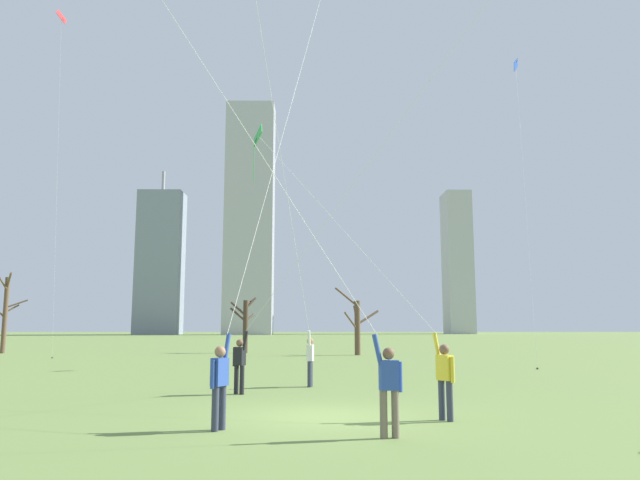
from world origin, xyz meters
TOP-DOWN VIEW (x-y plane):
  - ground_plane at (0.00, 0.00)m, footprint 400.00×400.00m
  - kite_flyer_midfield_right_yellow at (-1.75, -0.53)m, footprint 2.98×11.41m
  - kite_flyer_far_back_white at (-0.59, -2.95)m, footprint 12.79×2.48m
  - kite_flyer_midfield_left_pink at (-0.89, 4.33)m, footprint 2.92×9.99m
  - kite_flyer_foreground_left_green at (2.13, -0.04)m, footprint 5.03×6.22m
  - kite_flyer_midfield_center_teal at (-1.19, 3.54)m, footprint 9.87×7.48m
  - distant_kite_high_overhead_blue at (11.34, 18.38)m, footprint 1.47×4.63m
  - distant_kite_drifting_right_red at (-16.22, 21.92)m, footprint 0.86×3.69m
  - bare_tree_left_of_center at (2.84, 28.79)m, footprint 3.20×2.58m
  - bare_tree_rightmost at (-23.49, 31.75)m, footprint 2.95×2.33m
  - bare_tree_leftmost at (-5.49, 32.32)m, footprint 2.10×1.32m
  - skyline_mid_tower_right at (38.33, 145.77)m, footprint 6.68×9.50m
  - skyline_short_annex at (-16.08, 130.81)m, footprint 11.72×7.70m
  - skyline_tall_tower at (-38.14, 133.03)m, footprint 10.57×8.07m

SIDE VIEW (x-z plane):
  - ground_plane at x=0.00m, z-range 0.00..0.00m
  - kite_flyer_foreground_left_green at x=2.13m, z-range -2.57..6.03m
  - bare_tree_left_of_center at x=2.84m, z-range -0.23..4.55m
  - bare_tree_leftmost at x=-5.49m, z-range 0.19..4.42m
  - kite_flyer_midfield_center_teal at x=-1.19m, z-range -4.41..9.63m
  - kite_flyer_midfield_right_yellow at x=-1.75m, z-range -5.90..11.58m
  - bare_tree_rightmost at x=-23.49m, z-range 0.13..6.10m
  - kite_flyer_far_back_white at x=-0.59m, z-range -6.53..14.04m
  - kite_flyer_midfield_left_pink at x=-0.89m, z-range -3.57..12.84m
  - distant_kite_high_overhead_blue at x=11.34m, z-range 6.21..23.66m
  - skyline_tall_tower at x=-38.14m, z-range -2.73..37.86m
  - skyline_mid_tower_right at x=38.33m, z-range 0.00..37.93m
  - distant_kite_drifting_right_red at x=-16.22m, z-range 8.28..30.09m
  - skyline_short_annex at x=-16.08m, z-range 0.00..56.97m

